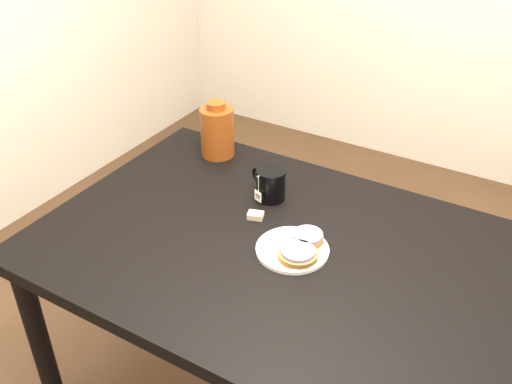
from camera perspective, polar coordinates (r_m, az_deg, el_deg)
table at (r=1.61m, az=3.39°, el=-8.08°), size 1.40×0.90×0.75m
plate at (r=1.54m, az=3.66°, el=-5.71°), size 0.20×0.20×0.01m
bagel_back at (r=1.56m, az=5.21°, el=-4.55°), size 0.11×0.11×0.03m
bagel_front at (r=1.50m, az=4.21°, el=-6.20°), size 0.14×0.14×0.03m
mug at (r=1.73m, az=1.44°, el=0.82°), size 0.14×0.11×0.10m
teabag_pouch at (r=1.66m, az=-0.04°, el=-2.36°), size 0.05×0.04×0.02m
bagel_package at (r=1.96m, az=-3.91°, el=6.10°), size 0.15×0.15×0.20m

